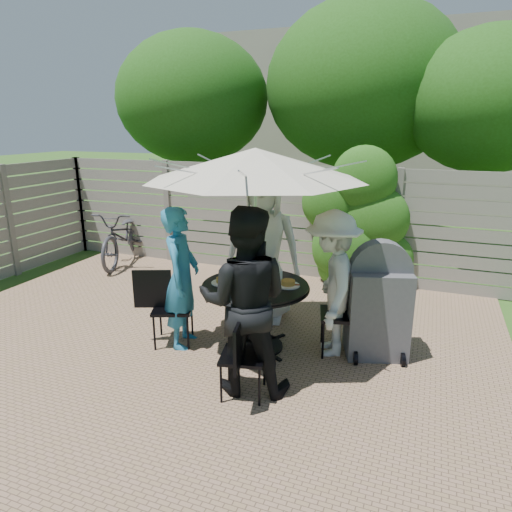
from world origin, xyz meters
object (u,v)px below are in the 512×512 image
at_px(patio_table, 255,304).
at_px(plate_left, 223,281).
at_px(person_right, 332,284).
at_px(glass_left, 230,281).
at_px(plate_right, 288,284).
at_px(chair_back, 264,296).
at_px(chair_right, 342,330).
at_px(person_back, 263,247).
at_px(syrup_jug, 250,276).
at_px(chair_front, 243,372).
at_px(glass_right, 280,276).
at_px(person_front, 245,302).
at_px(plate_back, 259,272).
at_px(glass_front, 262,287).
at_px(bbq_grill, 378,304).
at_px(glass_back, 249,271).
at_px(plate_front, 251,294).
at_px(bicycle, 124,236).
at_px(umbrella, 255,164).
at_px(person_left, 182,278).
at_px(chair_left, 172,322).
at_px(coffee_cup, 266,273).

height_order(patio_table, plate_left, plate_left).
distance_m(person_right, glass_left, 1.10).
distance_m(person_right, plate_right, 0.47).
bearing_deg(chair_back, chair_right, 49.55).
height_order(person_back, plate_left, person_back).
bearing_deg(syrup_jug, patio_table, -25.31).
xyz_separation_m(chair_front, glass_right, (-0.02, 1.10, 0.59)).
height_order(chair_back, person_front, person_front).
relative_size(person_front, plate_back, 6.91).
bearing_deg(glass_front, bbq_grill, 26.75).
distance_m(person_front, glass_right, 0.97).
distance_m(person_back, chair_right, 1.45).
xyz_separation_m(patio_table, chair_front, (0.24, -0.93, -0.28)).
xyz_separation_m(plate_left, plate_right, (0.70, 0.18, 0.00)).
relative_size(plate_back, glass_back, 1.86).
distance_m(person_front, glass_left, 0.77).
height_order(plate_front, bicycle, bicycle).
bearing_deg(glass_back, glass_front, -53.51).
bearing_deg(plate_front, chair_front, -75.55).
height_order(plate_left, glass_back, glass_back).
relative_size(umbrella, person_left, 1.74).
height_order(umbrella, plate_front, umbrella).
bearing_deg(person_front, chair_left, -40.63).
height_order(plate_front, coffee_cup, coffee_cup).
xyz_separation_m(person_left, person_right, (1.61, 0.42, -0.00)).
xyz_separation_m(plate_left, syrup_jug, (0.28, 0.12, 0.06)).
bearing_deg(plate_left, chair_back, 83.97).
bearing_deg(coffee_cup, person_right, -2.28).
bearing_deg(glass_back, chair_left, -148.59).
relative_size(plate_back, bicycle, 0.14).
bearing_deg(person_right, syrup_jug, -93.22).
relative_size(chair_front, bicycle, 0.44).
relative_size(plate_back, bbq_grill, 0.20).
relative_size(plate_front, bbq_grill, 0.20).
relative_size(chair_front, plate_front, 3.24).
height_order(person_left, coffee_cup, person_left).
bearing_deg(coffee_cup, plate_front, -85.29).
bearing_deg(plate_left, glass_left, -31.76).
relative_size(chair_left, bicycle, 0.47).
relative_size(plate_left, bicycle, 0.14).
height_order(chair_right, glass_front, chair_right).
height_order(chair_left, glass_front, glass_front).
bearing_deg(plate_front, person_back, 104.49).
height_order(patio_table, person_front, person_front).
xyz_separation_m(glass_left, glass_right, (0.45, 0.33, 0.00)).
bearing_deg(syrup_jug, bbq_grill, 12.71).
bearing_deg(glass_right, plate_left, -155.90).
height_order(patio_table, coffee_cup, coffee_cup).
bearing_deg(chair_left, syrup_jug, -4.12).
bearing_deg(coffee_cup, person_front, -80.95).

